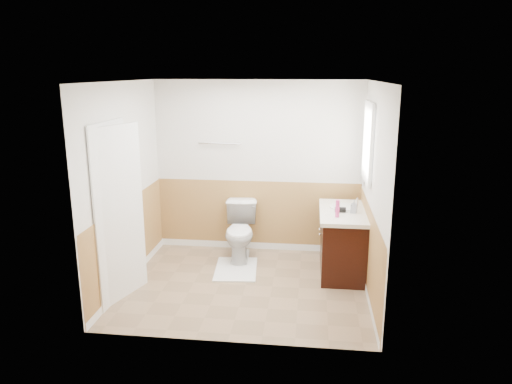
# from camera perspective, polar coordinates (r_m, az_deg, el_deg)

# --- Properties ---
(floor) EXTENTS (3.00, 3.00, 0.00)m
(floor) POSITION_cam_1_polar(r_m,az_deg,el_deg) (6.10, -1.23, -11.08)
(floor) COLOR #8C7051
(floor) RESTS_ON ground
(ceiling) EXTENTS (3.00, 3.00, 0.00)m
(ceiling) POSITION_cam_1_polar(r_m,az_deg,el_deg) (5.51, -1.37, 13.10)
(ceiling) COLOR white
(ceiling) RESTS_ON floor
(wall_back) EXTENTS (3.00, 0.00, 3.00)m
(wall_back) POSITION_cam_1_polar(r_m,az_deg,el_deg) (6.94, 0.20, 2.95)
(wall_back) COLOR silver
(wall_back) RESTS_ON floor
(wall_front) EXTENTS (3.00, 0.00, 3.00)m
(wall_front) POSITION_cam_1_polar(r_m,az_deg,el_deg) (4.44, -3.65, -3.62)
(wall_front) COLOR silver
(wall_front) RESTS_ON floor
(wall_left) EXTENTS (0.00, 3.00, 3.00)m
(wall_left) POSITION_cam_1_polar(r_m,az_deg,el_deg) (6.07, -15.47, 0.78)
(wall_left) COLOR silver
(wall_left) RESTS_ON floor
(wall_right) EXTENTS (0.00, 3.00, 3.00)m
(wall_right) POSITION_cam_1_polar(r_m,az_deg,el_deg) (5.67, 13.88, -0.05)
(wall_right) COLOR silver
(wall_right) RESTS_ON floor
(wainscot_back) EXTENTS (3.00, 0.00, 3.00)m
(wainscot_back) POSITION_cam_1_polar(r_m,az_deg,el_deg) (7.11, 0.19, -3.00)
(wainscot_back) COLOR tan
(wainscot_back) RESTS_ON floor
(wainscot_front) EXTENTS (3.00, 0.00, 3.00)m
(wainscot_front) POSITION_cam_1_polar(r_m,az_deg,el_deg) (4.74, -3.48, -12.23)
(wainscot_front) COLOR tan
(wainscot_front) RESTS_ON floor
(wainscot_left) EXTENTS (0.00, 2.60, 2.60)m
(wainscot_left) POSITION_cam_1_polar(r_m,az_deg,el_deg) (6.28, -14.91, -5.90)
(wainscot_left) COLOR tan
(wainscot_left) RESTS_ON floor
(wainscot_right) EXTENTS (0.00, 2.60, 2.60)m
(wainscot_right) POSITION_cam_1_polar(r_m,az_deg,el_deg) (5.90, 13.33, -7.13)
(wainscot_right) COLOR tan
(wainscot_right) RESTS_ON floor
(toilet) EXTENTS (0.51, 0.82, 0.80)m
(toilet) POSITION_cam_1_polar(r_m,az_deg,el_deg) (6.77, -1.89, -4.79)
(toilet) COLOR white
(toilet) RESTS_ON floor
(bath_mat) EXTENTS (0.62, 0.85, 0.02)m
(bath_mat) POSITION_cam_1_polar(r_m,az_deg,el_deg) (6.53, -2.41, -9.21)
(bath_mat) COLOR white
(bath_mat) RESTS_ON floor
(vanity_cabinet) EXTENTS (0.55, 1.10, 0.80)m
(vanity_cabinet) POSITION_cam_1_polar(r_m,az_deg,el_deg) (6.44, 10.29, -6.06)
(vanity_cabinet) COLOR black
(vanity_cabinet) RESTS_ON floor
(vanity_knob_left) EXTENTS (0.03, 0.03, 0.03)m
(vanity_knob_left) POSITION_cam_1_polar(r_m,az_deg,el_deg) (6.28, 7.66, -5.03)
(vanity_knob_left) COLOR silver
(vanity_knob_left) RESTS_ON vanity_cabinet
(vanity_knob_right) EXTENTS (0.03, 0.03, 0.03)m
(vanity_knob_right) POSITION_cam_1_polar(r_m,az_deg,el_deg) (6.47, 7.64, -4.45)
(vanity_knob_right) COLOR white
(vanity_knob_right) RESTS_ON vanity_cabinet
(countertop) EXTENTS (0.60, 1.15, 0.05)m
(countertop) POSITION_cam_1_polar(r_m,az_deg,el_deg) (6.30, 10.37, -2.44)
(countertop) COLOR silver
(countertop) RESTS_ON vanity_cabinet
(sink_basin) EXTENTS (0.36, 0.36, 0.02)m
(sink_basin) POSITION_cam_1_polar(r_m,az_deg,el_deg) (6.44, 10.39, -1.76)
(sink_basin) COLOR white
(sink_basin) RESTS_ON countertop
(faucet) EXTENTS (0.02, 0.02, 0.14)m
(faucet) POSITION_cam_1_polar(r_m,az_deg,el_deg) (6.44, 12.01, -1.29)
(faucet) COLOR silver
(faucet) RESTS_ON countertop
(lotion_bottle) EXTENTS (0.05, 0.05, 0.22)m
(lotion_bottle) POSITION_cam_1_polar(r_m,az_deg,el_deg) (5.99, 9.72, -1.96)
(lotion_bottle) COLOR #DC3988
(lotion_bottle) RESTS_ON countertop
(soap_dispenser) EXTENTS (0.09, 0.09, 0.17)m
(soap_dispenser) POSITION_cam_1_polar(r_m,az_deg,el_deg) (6.21, 11.65, -1.69)
(soap_dispenser) COLOR gray
(soap_dispenser) RESTS_ON countertop
(hair_dryer_body) EXTENTS (0.14, 0.07, 0.07)m
(hair_dryer_body) POSITION_cam_1_polar(r_m,az_deg,el_deg) (6.22, 10.06, -2.09)
(hair_dryer_body) COLOR black
(hair_dryer_body) RESTS_ON countertop
(hair_dryer_handle) EXTENTS (0.03, 0.03, 0.07)m
(hair_dryer_handle) POSITION_cam_1_polar(r_m,az_deg,el_deg) (6.19, 9.79, -2.42)
(hair_dryer_handle) COLOR black
(hair_dryer_handle) RESTS_ON countertop
(mirror_panel) EXTENTS (0.02, 0.35, 0.90)m
(mirror_panel) POSITION_cam_1_polar(r_m,az_deg,el_deg) (6.68, 12.73, 4.77)
(mirror_panel) COLOR silver
(mirror_panel) RESTS_ON wall_right
(window_frame) EXTENTS (0.04, 0.80, 1.00)m
(window_frame) POSITION_cam_1_polar(r_m,az_deg,el_deg) (6.15, 13.24, 5.83)
(window_frame) COLOR white
(window_frame) RESTS_ON wall_right
(window_glass) EXTENTS (0.01, 0.70, 0.90)m
(window_glass) POSITION_cam_1_polar(r_m,az_deg,el_deg) (6.15, 13.39, 5.82)
(window_glass) COLOR white
(window_glass) RESTS_ON wall_right
(door) EXTENTS (0.29, 0.78, 2.04)m
(door) POSITION_cam_1_polar(r_m,az_deg,el_deg) (5.69, -16.06, -2.56)
(door) COLOR white
(door) RESTS_ON wall_left
(door_frame) EXTENTS (0.02, 0.92, 2.10)m
(door_frame) POSITION_cam_1_polar(r_m,az_deg,el_deg) (5.72, -16.77, -2.43)
(door_frame) COLOR white
(door_frame) RESTS_ON wall_left
(door_knob) EXTENTS (0.06, 0.06, 0.06)m
(door_knob) POSITION_cam_1_polar(r_m,az_deg,el_deg) (5.98, -14.28, -2.33)
(door_knob) COLOR silver
(door_knob) RESTS_ON door
(towel_bar) EXTENTS (0.62, 0.02, 0.02)m
(towel_bar) POSITION_cam_1_polar(r_m,az_deg,el_deg) (6.91, -4.40, 5.81)
(towel_bar) COLOR silver
(towel_bar) RESTS_ON wall_back
(tp_holder_bar) EXTENTS (0.14, 0.02, 0.02)m
(tp_holder_bar) POSITION_cam_1_polar(r_m,az_deg,el_deg) (7.01, -0.68, -1.56)
(tp_holder_bar) COLOR silver
(tp_holder_bar) RESTS_ON wall_back
(tp_roll) EXTENTS (0.10, 0.11, 0.11)m
(tp_roll) POSITION_cam_1_polar(r_m,az_deg,el_deg) (7.01, -0.68, -1.56)
(tp_roll) COLOR white
(tp_roll) RESTS_ON tp_holder_bar
(tp_sheet) EXTENTS (0.10, 0.01, 0.16)m
(tp_sheet) POSITION_cam_1_polar(r_m,az_deg,el_deg) (7.04, -0.68, -2.42)
(tp_sheet) COLOR white
(tp_sheet) RESTS_ON tp_roll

